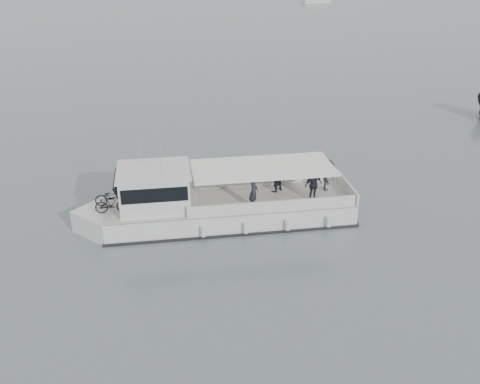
{
  "coord_description": "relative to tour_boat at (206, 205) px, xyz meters",
  "views": [
    {
      "loc": [
        5.1,
        -27.57,
        13.04
      ],
      "look_at": [
        5.22,
        -3.69,
        1.6
      ],
      "focal_mm": 40.0,
      "sensor_mm": 36.0,
      "label": 1
    }
  ],
  "objects": [
    {
      "name": "ground",
      "position": [
        -3.51,
        3.87,
        -0.96
      ],
      "size": [
        1400.0,
        1400.0,
        0.0
      ],
      "primitive_type": "plane",
      "color": "#566266",
      "rests_on": "ground"
    },
    {
      "name": "tour_boat",
      "position": [
        0.0,
        0.0,
        0.0
      ],
      "size": [
        14.1,
        5.21,
        5.86
      ],
      "rotation": [
        0.0,
        0.0,
        0.15
      ],
      "color": "silver",
      "rests_on": "ground"
    }
  ]
}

